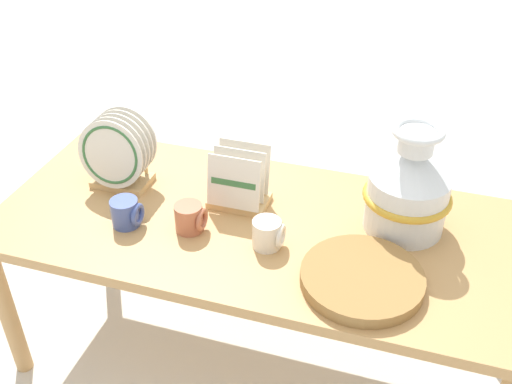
# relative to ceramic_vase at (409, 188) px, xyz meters

# --- Properties ---
(ground_plane) EXTENTS (14.00, 14.00, 0.00)m
(ground_plane) POSITION_rel_ceramic_vase_xyz_m (-0.42, -0.11, -0.72)
(ground_plane) COLOR beige
(display_table) EXTENTS (1.60, 0.71, 0.58)m
(display_table) POSITION_rel_ceramic_vase_xyz_m (-0.42, -0.11, -0.20)
(display_table) COLOR tan
(display_table) RESTS_ON ground_plane
(ceramic_vase) EXTENTS (0.26, 0.26, 0.33)m
(ceramic_vase) POSITION_rel_ceramic_vase_xyz_m (0.00, 0.00, 0.00)
(ceramic_vase) COLOR silver
(ceramic_vase) RESTS_ON display_table
(dish_rack_round_plates) EXTENTS (0.22, 0.15, 0.25)m
(dish_rack_round_plates) POSITION_rel_ceramic_vase_xyz_m (-0.91, -0.05, -0.03)
(dish_rack_round_plates) COLOR tan
(dish_rack_round_plates) RESTS_ON display_table
(dish_rack_square_plates) EXTENTS (0.18, 0.13, 0.19)m
(dish_rack_square_plates) POSITION_rel_ceramic_vase_xyz_m (-0.50, -0.03, -0.07)
(dish_rack_square_plates) COLOR tan
(dish_rack_square_plates) RESTS_ON display_table
(wicker_charger_stack) EXTENTS (0.33, 0.33, 0.04)m
(wicker_charger_stack) POSITION_rel_ceramic_vase_xyz_m (-0.08, -0.28, -0.12)
(wicker_charger_stack) COLOR olive
(wicker_charger_stack) RESTS_ON display_table
(mug_cream_glaze) EXTENTS (0.09, 0.08, 0.09)m
(mug_cream_glaze) POSITION_rel_ceramic_vase_xyz_m (-0.36, -0.21, -0.10)
(mug_cream_glaze) COLOR silver
(mug_cream_glaze) RESTS_ON display_table
(mug_cobalt_glaze) EXTENTS (0.09, 0.08, 0.09)m
(mug_cobalt_glaze) POSITION_rel_ceramic_vase_xyz_m (-0.79, -0.24, -0.10)
(mug_cobalt_glaze) COLOR #42569E
(mug_cobalt_glaze) RESTS_ON display_table
(mug_terracotta_glaze) EXTENTS (0.09, 0.08, 0.09)m
(mug_terracotta_glaze) POSITION_rel_ceramic_vase_xyz_m (-0.60, -0.20, -0.10)
(mug_terracotta_glaze) COLOR #B76647
(mug_terracotta_glaze) RESTS_ON display_table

